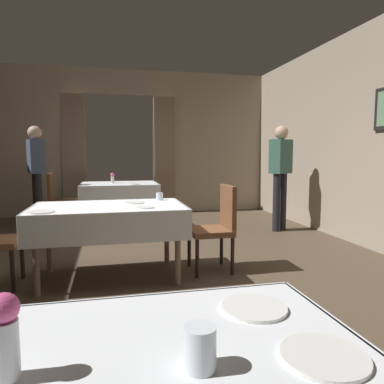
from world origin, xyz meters
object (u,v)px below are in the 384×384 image
object	(u,v)px
person_diner_standing_aside	(280,169)
plate_far_b	(134,184)
dining_table_far	(119,188)
glass_mid_d	(160,196)
chair_far_left	(58,197)
plate_mid_c	(40,212)
plate_near_b	(254,308)
flower_vase_near	(5,334)
flower_vase_far	(112,178)
chair_mid_right	(218,224)
plate_mid_b	(145,207)
plate_near_c	(324,356)
person_waiter_by_doorway	(36,169)
glass_near_d	(200,348)
plate_mid_a	(134,203)
dining_table_mid	(109,215)

from	to	relation	value
person_diner_standing_aside	plate_far_b	bearing A→B (deg)	163.23
dining_table_far	glass_mid_d	bearing A→B (deg)	-81.40
chair_far_left	plate_far_b	size ratio (longest dim) A/B	4.60
dining_table_far	plate_mid_c	bearing A→B (deg)	-103.78
plate_near_b	flower_vase_near	bearing A→B (deg)	-162.31
flower_vase_far	chair_mid_right	bearing A→B (deg)	-69.04
plate_mid_b	plate_far_b	world-z (taller)	same
dining_table_far	glass_mid_d	distance (m)	2.54
plate_near_b	glass_mid_d	bearing A→B (deg)	88.53
plate_near_b	plate_mid_b	xyz separation A→B (m)	(-0.14, 2.36, 0.00)
chair_far_left	plate_near_c	world-z (taller)	chair_far_left
plate_mid_c	person_waiter_by_doorway	world-z (taller)	person_waiter_by_doorway
glass_near_d	glass_mid_d	distance (m)	3.19
dining_table_far	plate_near_c	bearing A→B (deg)	-86.34
dining_table_far	plate_mid_a	distance (m)	2.69
dining_table_mid	person_waiter_by_doorway	size ratio (longest dim) A/B	0.88
plate_near_c	person_diner_standing_aside	distance (m)	5.14
chair_far_left	plate_near_c	bearing A→B (deg)	-76.30
plate_mid_c	plate_near_c	bearing A→B (deg)	-66.43
plate_near_c	glass_mid_d	distance (m)	3.20
plate_near_b	person_waiter_by_doorway	bearing A→B (deg)	107.41
plate_near_b	plate_near_c	bearing A→B (deg)	-79.00
flower_vase_near	plate_mid_a	world-z (taller)	flower_vase_near
chair_mid_right	glass_near_d	size ratio (longest dim) A/B	8.69
chair_far_left	plate_far_b	xyz separation A→B (m)	(1.29, -0.48, 0.24)
dining_table_far	person_waiter_by_doorway	distance (m)	1.39
plate_mid_c	person_diner_standing_aside	bearing A→B (deg)	31.58
dining_table_mid	person_diner_standing_aside	world-z (taller)	person_diner_standing_aside
chair_far_left	flower_vase_far	xyz separation A→B (m)	(0.94, -0.09, 0.33)
plate_mid_b	glass_mid_d	world-z (taller)	glass_mid_d
plate_near_b	plate_near_c	world-z (taller)	same
plate_mid_a	plate_mid_b	xyz separation A→B (m)	(0.08, -0.36, 0.00)
plate_mid_c	plate_far_b	world-z (taller)	same
dining_table_far	flower_vase_near	world-z (taller)	flower_vase_near
plate_mid_a	plate_near_b	bearing A→B (deg)	-85.30
dining_table_mid	flower_vase_far	bearing A→B (deg)	88.82
chair_mid_right	chair_far_left	distance (m)	3.55
dining_table_mid	plate_mid_b	world-z (taller)	plate_mid_b
dining_table_mid	flower_vase_far	distance (m)	2.83
flower_vase_near	plate_far_b	bearing A→B (deg)	83.13
dining_table_mid	plate_near_c	world-z (taller)	plate_near_c
glass_near_d	plate_far_b	size ratio (longest dim) A/B	0.53
dining_table_far	chair_mid_right	distance (m)	2.97
flower_vase_near	plate_near_b	distance (m)	0.74
dining_table_far	person_diner_standing_aside	distance (m)	2.80
glass_near_d	person_waiter_by_doorway	xyz separation A→B (m)	(-1.38, 5.51, 0.22)
plate_near_c	glass_mid_d	world-z (taller)	glass_mid_d
chair_mid_right	plate_far_b	world-z (taller)	chair_mid_right
plate_near_c	plate_mid_a	xyz separation A→B (m)	(-0.28, 3.02, 0.00)
chair_mid_right	dining_table_far	bearing A→B (deg)	108.98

